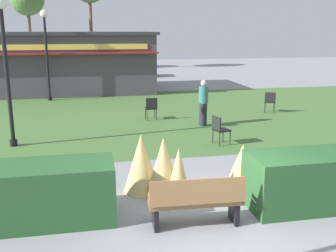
{
  "coord_description": "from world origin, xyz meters",
  "views": [
    {
      "loc": [
        -2.2,
        -6.18,
        3.46
      ],
      "look_at": [
        -0.18,
        4.01,
        0.91
      ],
      "focal_mm": 42.21,
      "sensor_mm": 36.0,
      "label": 1
    }
  ],
  "objects_px": {
    "lamppost_far": "(46,45)",
    "parked_car_west_slot": "(51,69)",
    "park_bench": "(196,201)",
    "parked_car_center_slot": "(127,68)",
    "food_kiosk": "(62,62)",
    "cafe_chair_east": "(270,100)",
    "cafe_chair_west": "(219,128)",
    "person_strolling": "(203,103)",
    "lamppost_mid": "(5,55)",
    "cafe_chair_center": "(151,107)"
  },
  "relations": [
    {
      "from": "cafe_chair_west",
      "to": "cafe_chair_east",
      "type": "xyz_separation_m",
      "value": [
        3.64,
        4.16,
        0.0
      ]
    },
    {
      "from": "park_bench",
      "to": "person_strolling",
      "type": "distance_m",
      "value": 7.7
    },
    {
      "from": "park_bench",
      "to": "lamppost_far",
      "type": "relative_size",
      "value": 0.39
    },
    {
      "from": "person_strolling",
      "to": "park_bench",
      "type": "bearing_deg",
      "value": 7.23
    },
    {
      "from": "cafe_chair_east",
      "to": "parked_car_west_slot",
      "type": "bearing_deg",
      "value": 125.27
    },
    {
      "from": "cafe_chair_center",
      "to": "person_strolling",
      "type": "relative_size",
      "value": 0.53
    },
    {
      "from": "lamppost_far",
      "to": "food_kiosk",
      "type": "relative_size",
      "value": 0.42
    },
    {
      "from": "park_bench",
      "to": "cafe_chair_east",
      "type": "bearing_deg",
      "value": 57.81
    },
    {
      "from": "cafe_chair_east",
      "to": "parked_car_west_slot",
      "type": "relative_size",
      "value": 0.21
    },
    {
      "from": "park_bench",
      "to": "parked_car_west_slot",
      "type": "distance_m",
      "value": 23.88
    },
    {
      "from": "lamppost_far",
      "to": "parked_car_west_slot",
      "type": "bearing_deg",
      "value": 94.33
    },
    {
      "from": "person_strolling",
      "to": "parked_car_center_slot",
      "type": "xyz_separation_m",
      "value": [
        -1.22,
        16.11,
        -0.22
      ]
    },
    {
      "from": "cafe_chair_west",
      "to": "person_strolling",
      "type": "distance_m",
      "value": 2.47
    },
    {
      "from": "cafe_chair_center",
      "to": "food_kiosk",
      "type": "bearing_deg",
      "value": 114.78
    },
    {
      "from": "lamppost_far",
      "to": "parked_car_west_slot",
      "type": "xyz_separation_m",
      "value": [
        -0.71,
        9.45,
        -2.09
      ]
    },
    {
      "from": "person_strolling",
      "to": "parked_car_center_slot",
      "type": "height_order",
      "value": "person_strolling"
    },
    {
      "from": "park_bench",
      "to": "lamppost_mid",
      "type": "relative_size",
      "value": 0.39
    },
    {
      "from": "cafe_chair_east",
      "to": "parked_car_center_slot",
      "type": "bearing_deg",
      "value": 107.97
    },
    {
      "from": "lamppost_far",
      "to": "parked_car_west_slot",
      "type": "height_order",
      "value": "lamppost_far"
    },
    {
      "from": "food_kiosk",
      "to": "cafe_chair_west",
      "type": "relative_size",
      "value": 11.58
    },
    {
      "from": "lamppost_mid",
      "to": "food_kiosk",
      "type": "height_order",
      "value": "lamppost_mid"
    },
    {
      "from": "food_kiosk",
      "to": "parked_car_center_slot",
      "type": "relative_size",
      "value": 2.41
    },
    {
      "from": "lamppost_mid",
      "to": "parked_car_west_slot",
      "type": "height_order",
      "value": "lamppost_mid"
    },
    {
      "from": "cafe_chair_east",
      "to": "parked_car_center_slot",
      "type": "relative_size",
      "value": 0.21
    },
    {
      "from": "lamppost_mid",
      "to": "food_kiosk",
      "type": "distance_m",
      "value": 10.94
    },
    {
      "from": "lamppost_far",
      "to": "parked_car_center_slot",
      "type": "bearing_deg",
      "value": 63.1
    },
    {
      "from": "food_kiosk",
      "to": "parked_car_west_slot",
      "type": "bearing_deg",
      "value": 100.65
    },
    {
      "from": "lamppost_mid",
      "to": "cafe_chair_east",
      "type": "xyz_separation_m",
      "value": [
        9.83,
        3.1,
        -2.21
      ]
    },
    {
      "from": "park_bench",
      "to": "lamppost_far",
      "type": "height_order",
      "value": "lamppost_far"
    },
    {
      "from": "park_bench",
      "to": "cafe_chair_east",
      "type": "distance_m",
      "value": 10.71
    },
    {
      "from": "parked_car_west_slot",
      "to": "parked_car_center_slot",
      "type": "xyz_separation_m",
      "value": [
        5.51,
        0.0,
        0.0
      ]
    },
    {
      "from": "cafe_chair_west",
      "to": "parked_car_west_slot",
      "type": "xyz_separation_m",
      "value": [
        -6.54,
        18.55,
        0.12
      ]
    },
    {
      "from": "cafe_chair_east",
      "to": "cafe_chair_west",
      "type": "bearing_deg",
      "value": -131.18
    },
    {
      "from": "cafe_chair_center",
      "to": "park_bench",
      "type": "bearing_deg",
      "value": -93.59
    },
    {
      "from": "person_strolling",
      "to": "cafe_chair_center",
      "type": "bearing_deg",
      "value": -102.95
    },
    {
      "from": "lamppost_mid",
      "to": "cafe_chair_east",
      "type": "height_order",
      "value": "lamppost_mid"
    },
    {
      "from": "cafe_chair_west",
      "to": "cafe_chair_east",
      "type": "height_order",
      "value": "same"
    },
    {
      "from": "food_kiosk",
      "to": "person_strolling",
      "type": "height_order",
      "value": "food_kiosk"
    },
    {
      "from": "food_kiosk",
      "to": "cafe_chair_east",
      "type": "height_order",
      "value": "food_kiosk"
    },
    {
      "from": "cafe_chair_center",
      "to": "lamppost_mid",
      "type": "bearing_deg",
      "value": -150.03
    },
    {
      "from": "cafe_chair_east",
      "to": "parked_car_west_slot",
      "type": "distance_m",
      "value": 17.63
    },
    {
      "from": "park_bench",
      "to": "parked_car_center_slot",
      "type": "distance_m",
      "value": 23.48
    },
    {
      "from": "cafe_chair_east",
      "to": "lamppost_mid",
      "type": "bearing_deg",
      "value": -162.49
    },
    {
      "from": "cafe_chair_west",
      "to": "parked_car_west_slot",
      "type": "height_order",
      "value": "parked_car_west_slot"
    },
    {
      "from": "cafe_chair_east",
      "to": "parked_car_center_slot",
      "type": "height_order",
      "value": "parked_car_center_slot"
    },
    {
      "from": "cafe_chair_west",
      "to": "person_strolling",
      "type": "height_order",
      "value": "person_strolling"
    },
    {
      "from": "lamppost_far",
      "to": "parked_car_west_slot",
      "type": "distance_m",
      "value": 9.7
    },
    {
      "from": "lamppost_mid",
      "to": "parked_car_center_slot",
      "type": "xyz_separation_m",
      "value": [
        5.16,
        17.49,
        -2.09
      ]
    },
    {
      "from": "cafe_chair_east",
      "to": "person_strolling",
      "type": "distance_m",
      "value": 3.86
    },
    {
      "from": "lamppost_far",
      "to": "park_bench",
      "type": "bearing_deg",
      "value": -74.98
    }
  ]
}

